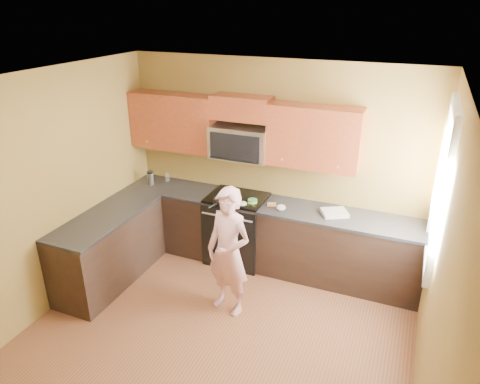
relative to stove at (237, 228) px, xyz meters
The scene contains 24 objects.
floor 1.79m from the stove, 76.57° to the right, with size 4.00×4.00×0.00m, color brown.
ceiling 2.81m from the stove, 76.57° to the right, with size 4.00×4.00×0.00m, color white.
wall_back 1.02m from the stove, 39.09° to the left, with size 4.00×4.00×0.00m, color olive.
wall_left 2.48m from the stove, 133.69° to the right, with size 4.00×4.00×0.00m, color olive.
wall_right 3.05m from the stove, 34.91° to the right, with size 4.00×4.00×0.00m, color olive.
cabinet_back_run 0.40m from the stove, ahead, with size 4.00×0.60×0.88m, color black.
cabinet_left_run 1.69m from the stove, 140.41° to the right, with size 0.60×1.60×0.88m, color black.
countertop_back 0.58m from the stove, ahead, with size 4.00×0.62×0.04m, color black.
countertop_left 1.73m from the stove, 140.19° to the right, with size 0.62×1.60×0.04m, color black.
stove is the anchor object (origin of this frame).
microwave 0.98m from the stove, 90.00° to the left, with size 0.76×0.40×0.42m, color silver, non-canonical shape.
upper_cab_left 1.40m from the stove, behind, with size 1.22×0.33×0.75m, color brown, non-canonical shape.
upper_cab_right 1.36m from the stove, ahead, with size 1.12×0.33×0.75m, color brown, non-canonical shape.
upper_cab_over_mw 1.63m from the stove, 90.00° to the left, with size 0.76×0.33×0.30m, color brown.
window 2.70m from the stove, 11.29° to the right, with size 0.06×1.06×1.66m, color white, non-canonical shape.
woman 1.13m from the stove, 71.94° to the right, with size 0.56×0.37×1.52m, color pink.
frying_pan 0.54m from the stove, 109.62° to the right, with size 0.27×0.47×0.06m, color black, non-canonical shape.
butter_tub 0.52m from the stove, 19.56° to the right, with size 0.12×0.12×0.09m, color yellow, non-canonical shape.
toast_slice 0.67m from the stove, ahead, with size 0.11×0.11×0.01m, color #B27F47.
napkin_a 0.53m from the stove, 49.41° to the right, with size 0.11×0.12×0.06m, color silver.
napkin_b 0.81m from the stove, ahead, with size 0.12×0.13×0.07m, color silver.
dish_towel 1.37m from the stove, ahead, with size 0.30×0.24×0.05m, color white.
travel_mug 1.39m from the stove, behind, with size 0.09×0.09×0.19m, color silver, non-canonical shape.
glass_a 1.29m from the stove, behind, with size 0.07×0.07×0.12m, color silver.
Camera 1 is at (1.68, -3.22, 3.34)m, focal length 33.05 mm.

